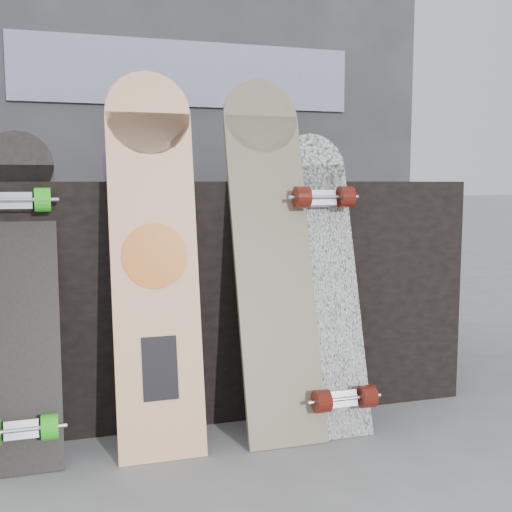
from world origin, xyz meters
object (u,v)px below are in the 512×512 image
object	(u,v)px
longboard_geisha	(154,251)
longboard_cascadia	(326,277)
vendor_table	(229,289)
longboard_celtic	(272,244)
skateboard_dark	(19,290)

from	to	relation	value
longboard_geisha	longboard_cascadia	size ratio (longest dim) A/B	1.18
longboard_geisha	longboard_cascadia	bearing A→B (deg)	1.24
longboard_geisha	longboard_cascadia	distance (m)	0.57
vendor_table	longboard_celtic	size ratio (longest dim) A/B	1.41
vendor_table	longboard_geisha	xyz separation A→B (m)	(-0.33, -0.42, 0.20)
longboard_cascadia	skateboard_dark	distance (m)	0.94
longboard_geisha	longboard_celtic	bearing A→B (deg)	6.76
vendor_table	longboard_geisha	world-z (taller)	longboard_geisha
skateboard_dark	longboard_celtic	bearing A→B (deg)	-0.30
vendor_table	longboard_geisha	size ratio (longest dim) A/B	1.41
longboard_cascadia	vendor_table	bearing A→B (deg)	118.68
longboard_celtic	longboard_cascadia	size ratio (longest dim) A/B	1.18
longboard_geisha	skateboard_dark	distance (m)	0.40
longboard_celtic	vendor_table	bearing A→B (deg)	96.95
longboard_geisha	longboard_celtic	xyz separation A→B (m)	(0.38, 0.05, 0.01)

